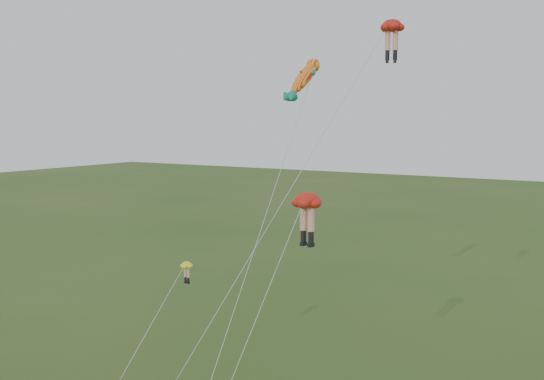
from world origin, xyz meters
The scene contains 4 objects.
legs_kite_red_high centered at (7.20, 7.75, 20.21)m, with size 9.53×11.53×21.20m.
legs_kite_red_mid centered at (5.35, 2.67, 11.97)m, with size 3.48×7.30×12.70m.
legs_kite_yellow centered at (-4.46, 5.07, 6.64)m, with size 1.85×10.52×7.51m.
fish_kite centered at (1.00, 10.51, 18.59)m, with size 1.50×14.82×20.15m.
Camera 1 is at (18.67, -22.27, 16.06)m, focal length 40.00 mm.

